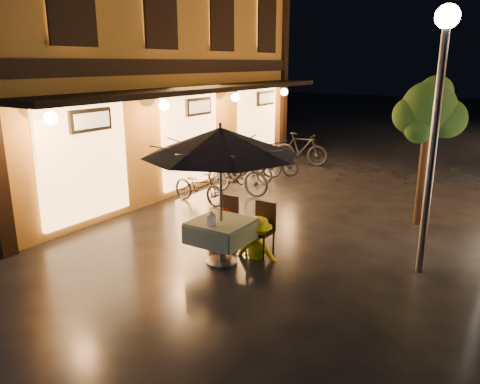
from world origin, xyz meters
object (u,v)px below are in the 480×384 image
Objects in this scene: person_orange at (222,208)px; bicycle_0 at (199,186)px; person_yellow at (258,218)px; streetlamp_near at (439,96)px; cafe_table at (221,231)px; table_lantern at (211,217)px; patio_umbrella at (220,142)px.

person_orange is 0.95× the size of bicycle_0.
bicycle_0 is at bearing -42.95° from person_yellow.
streetlamp_near reaches higher than cafe_table.
person_orange is at bearing -165.04° from streetlamp_near.
bicycle_0 is (-2.53, 2.95, -0.49)m from table_lantern.
cafe_table is 0.72m from person_yellow.
bicycle_0 is (-5.55, 1.17, -2.49)m from streetlamp_near.
cafe_table is at bearing -91.79° from patio_umbrella.
person_yellow reaches higher than cafe_table.
bicycle_0 reaches higher than cafe_table.
cafe_table is 3.67m from bicycle_0.
person_yellow is at bearing -119.61° from bicycle_0.
patio_umbrella is 1.60× the size of bicycle_0.
person_orange is (-0.39, 0.87, -0.14)m from table_lantern.
cafe_table is 0.44m from table_lantern.
cafe_table is 0.73m from person_orange.
table_lantern reaches higher than bicycle_0.
person_yellow is (0.40, 0.57, -1.41)m from patio_umbrella.
person_orange is (-0.39, 0.58, -1.37)m from patio_umbrella.
streetlamp_near is 4.10m from cafe_table.
streetlamp_near is at bearing 26.36° from cafe_table.
streetlamp_near is 6.19m from bicycle_0.
patio_umbrella reaches higher than bicycle_0.
streetlamp_near reaches higher than table_lantern.
person_yellow is at bearing -160.63° from streetlamp_near.
person_yellow reaches higher than bicycle_0.
person_orange is 0.79m from person_yellow.
streetlamp_near is at bearing -150.48° from person_orange.
streetlamp_near is at bearing 26.36° from patio_umbrella.
patio_umbrella is at bearing 138.61° from person_orange.
person_orange is at bearing 124.05° from cafe_table.
bicycle_0 is (-2.93, 2.09, -0.31)m from person_yellow.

